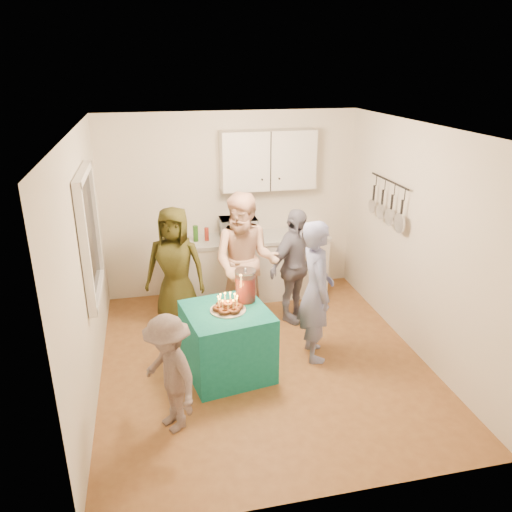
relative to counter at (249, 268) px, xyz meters
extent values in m
plane|color=brown|center=(-0.20, -1.70, -0.43)|extent=(4.00, 4.00, 0.00)
plane|color=white|center=(-0.20, -1.70, 2.17)|extent=(4.00, 4.00, 0.00)
plane|color=silver|center=(-0.20, 0.30, 0.87)|extent=(3.60, 3.60, 0.00)
plane|color=silver|center=(-2.00, -1.70, 0.87)|extent=(4.00, 4.00, 0.00)
plane|color=silver|center=(1.60, -1.70, 0.87)|extent=(4.00, 4.00, 0.00)
cube|color=black|center=(-1.97, -1.40, 1.12)|extent=(0.04, 1.00, 1.20)
cube|color=white|center=(0.00, 0.00, 0.00)|extent=(2.20, 0.58, 0.86)
cube|color=beige|center=(0.00, 0.00, 0.46)|extent=(2.24, 0.62, 0.05)
cube|color=white|center=(0.30, 0.15, 1.52)|extent=(1.30, 0.30, 0.80)
cube|color=black|center=(1.52, -1.00, 1.17)|extent=(0.12, 1.00, 0.60)
imported|color=white|center=(-0.16, 0.00, 0.62)|extent=(0.51, 0.35, 0.28)
cube|color=#117267|center=(-0.63, -1.84, -0.05)|extent=(0.98, 0.98, 0.76)
cylinder|color=red|center=(-0.39, -1.66, 0.50)|extent=(0.22, 0.22, 0.34)
imported|color=#7F87B9|center=(0.40, -1.72, 0.39)|extent=(0.44, 0.63, 1.64)
imported|color=brown|center=(-1.08, -0.59, 0.35)|extent=(0.88, 0.71, 1.57)
imported|color=#E59477|center=(-0.23, -0.87, 0.45)|extent=(1.04, 0.92, 1.76)
imported|color=black|center=(0.42, -0.82, 0.33)|extent=(0.94, 0.81, 1.51)
imported|color=#5E4E4B|center=(-1.28, -2.61, 0.15)|extent=(0.73, 0.86, 1.16)
camera|label=1|loc=(-1.33, -6.48, 2.76)|focal=35.00mm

